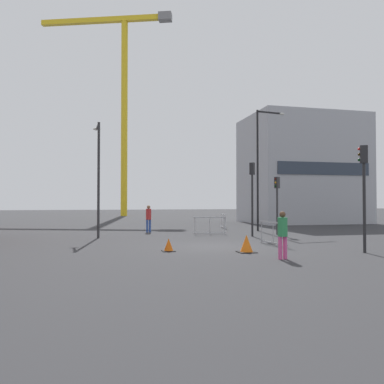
{
  "coord_description": "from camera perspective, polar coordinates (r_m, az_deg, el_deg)",
  "views": [
    {
      "loc": [
        -5.08,
        -17.07,
        2.04
      ],
      "look_at": [
        0.0,
        4.26,
        2.56
      ],
      "focal_mm": 36.8,
      "sensor_mm": 36.0,
      "label": 1
    }
  ],
  "objects": [
    {
      "name": "office_block",
      "position": [
        39.44,
        15.59,
        3.1
      ],
      "size": [
        10.5,
        7.9,
        10.13
      ],
      "color": "#A8AAB2",
      "rests_on": "ground"
    },
    {
      "name": "traffic_cone_on_verge",
      "position": [
        16.17,
        -3.41,
        -7.73
      ],
      "size": [
        0.52,
        0.52,
        0.53
      ],
      "color": "black",
      "rests_on": "ground"
    },
    {
      "name": "traffic_cone_by_barrier",
      "position": [
        15.94,
        7.9,
        -7.51
      ],
      "size": [
        0.69,
        0.69,
        0.7
      ],
      "color": "black",
      "rests_on": "ground"
    },
    {
      "name": "safety_barrier_right_run",
      "position": [
        18.75,
        11.67,
        -5.84
      ],
      "size": [
        0.36,
        2.28,
        1.08
      ],
      "color": "gray",
      "rests_on": "ground"
    },
    {
      "name": "safety_barrier_mid_span",
      "position": [
        24.16,
        2.59,
        -4.86
      ],
      "size": [
        2.02,
        0.32,
        1.08
      ],
      "color": "#9EA0A5",
      "rests_on": "ground"
    },
    {
      "name": "pedestrian_waiting",
      "position": [
        14.25,
        12.99,
        -5.58
      ],
      "size": [
        0.34,
        0.34,
        1.69
      ],
      "color": "#D14C8C",
      "rests_on": "ground"
    },
    {
      "name": "traffic_light_corner",
      "position": [
        17.04,
        23.64,
        1.46
      ],
      "size": [
        0.39,
        0.35,
        4.26
      ],
      "color": "#232326",
      "rests_on": "ground"
    },
    {
      "name": "traffic_light_median",
      "position": [
        23.13,
        8.72,
        0.69
      ],
      "size": [
        0.37,
        0.37,
        4.29
      ],
      "color": "#232326",
      "rests_on": "ground"
    },
    {
      "name": "streetlamp_tall",
      "position": [
        27.7,
        9.95,
        4.64
      ],
      "size": [
        2.24,
        0.45,
        8.36
      ],
      "color": "black",
      "rests_on": "ground"
    },
    {
      "name": "traffic_light_island",
      "position": [
        24.56,
        12.22,
        -0.48
      ],
      "size": [
        0.39,
        0.35,
        3.53
      ],
      "color": "#2D2D30",
      "rests_on": "ground"
    },
    {
      "name": "ground",
      "position": [
        17.92,
        3.19,
        -7.88
      ],
      "size": [
        160.0,
        160.0,
        0.0
      ],
      "primitive_type": "plane",
      "color": "#333335"
    },
    {
      "name": "pedestrian_walking",
      "position": [
        26.01,
        -6.31,
        -3.55
      ],
      "size": [
        0.34,
        0.34,
        1.77
      ],
      "color": "#33519E",
      "rests_on": "ground"
    },
    {
      "name": "construction_crane",
      "position": [
        58.04,
        -10.19,
        15.03
      ],
      "size": [
        18.1,
        7.27,
        28.27
      ],
      "color": "yellow",
      "rests_on": "ground"
    },
    {
      "name": "safety_barrier_left_run",
      "position": [
        29.73,
        4.59,
        -4.2
      ],
      "size": [
        0.35,
        2.04,
        1.08
      ],
      "color": "#B2B5BA",
      "rests_on": "ground"
    },
    {
      "name": "streetlamp_short",
      "position": [
        22.79,
        -13.43,
        3.28
      ],
      "size": [
        0.44,
        1.71,
        6.46
      ],
      "color": "#2D2D30",
      "rests_on": "ground"
    }
  ]
}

